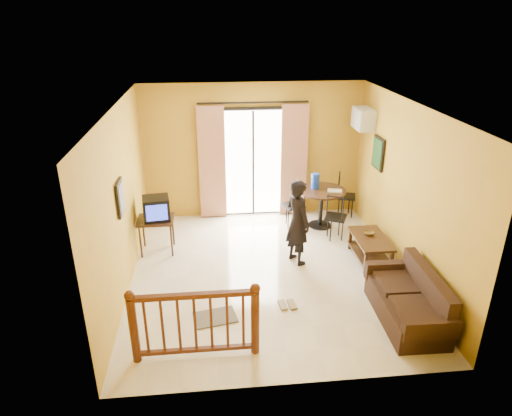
{
  "coord_description": "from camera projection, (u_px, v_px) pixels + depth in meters",
  "views": [
    {
      "loc": [
        -0.87,
        -6.57,
        4.07
      ],
      "look_at": [
        -0.17,
        0.2,
        1.12
      ],
      "focal_mm": 32.0,
      "sensor_mm": 36.0,
      "label": 1
    }
  ],
  "objects": [
    {
      "name": "stair_balustrade",
      "position": [
        195.0,
        320.0,
        5.63
      ],
      "size": [
        1.63,
        0.13,
        1.04
      ],
      "color": "#471E0F",
      "rests_on": "ground"
    },
    {
      "name": "bowl",
      "position": [
        369.0,
        233.0,
        8.03
      ],
      "size": [
        0.19,
        0.19,
        0.06
      ],
      "primitive_type": "imported",
      "rotation": [
        0.0,
        0.0,
        0.04
      ],
      "color": "brown",
      "rests_on": "coffee_table"
    },
    {
      "name": "room_shell",
      "position": [
        268.0,
        178.0,
        7.02
      ],
      "size": [
        5.0,
        5.0,
        5.0
      ],
      "color": "white",
      "rests_on": "ground"
    },
    {
      "name": "balcony_door",
      "position": [
        253.0,
        162.0,
        9.44
      ],
      "size": [
        2.25,
        0.14,
        2.46
      ],
      "color": "black",
      "rests_on": "ground"
    },
    {
      "name": "television",
      "position": [
        156.0,
        208.0,
        8.07
      ],
      "size": [
        0.51,
        0.47,
        0.41
      ],
      "rotation": [
        0.0,
        0.0,
        0.13
      ],
      "color": "black",
      "rests_on": "tv_table"
    },
    {
      "name": "sandals",
      "position": [
        287.0,
        305.0,
        6.84
      ],
      "size": [
        0.27,
        0.26,
        0.03
      ],
      "color": "brown",
      "rests_on": "ground"
    },
    {
      "name": "standing_person",
      "position": [
        298.0,
        222.0,
        7.77
      ],
      "size": [
        0.57,
        0.66,
        1.52
      ],
      "primitive_type": "imported",
      "rotation": [
        0.0,
        0.0,
        2.03
      ],
      "color": "black",
      "rests_on": "ground"
    },
    {
      "name": "sofa",
      "position": [
        410.0,
        302.0,
        6.44
      ],
      "size": [
        0.77,
        1.6,
        0.76
      ],
      "rotation": [
        0.0,
        0.0,
        -0.02
      ],
      "color": "black",
      "rests_on": "ground"
    },
    {
      "name": "ground",
      "position": [
        267.0,
        273.0,
        7.69
      ],
      "size": [
        5.0,
        5.0,
        0.0
      ],
      "primitive_type": "plane",
      "color": "beige",
      "rests_on": "ground"
    },
    {
      "name": "dining_table",
      "position": [
        322.0,
        197.0,
        9.14
      ],
      "size": [
        0.95,
        0.95,
        0.79
      ],
      "color": "black",
      "rests_on": "ground"
    },
    {
      "name": "water_jug",
      "position": [
        315.0,
        181.0,
        9.1
      ],
      "size": [
        0.16,
        0.16,
        0.31
      ],
      "primitive_type": "cylinder",
      "color": "#153AC8",
      "rests_on": "dining_table"
    },
    {
      "name": "coffee_table",
      "position": [
        370.0,
        245.0,
        7.99
      ],
      "size": [
        0.55,
        1.0,
        0.44
      ],
      "color": "black",
      "rests_on": "ground"
    },
    {
      "name": "tv_table",
      "position": [
        156.0,
        223.0,
        8.19
      ],
      "size": [
        0.65,
        0.54,
        0.65
      ],
      "color": "black",
      "rests_on": "ground"
    },
    {
      "name": "dining_chairs",
      "position": [
        324.0,
        226.0,
        9.37
      ],
      "size": [
        1.71,
        1.54,
        0.95
      ],
      "color": "black",
      "rests_on": "ground"
    },
    {
      "name": "serving_tray",
      "position": [
        335.0,
        191.0,
        9.0
      ],
      "size": [
        0.32,
        0.25,
        0.02
      ],
      "primitive_type": "cube",
      "rotation": [
        0.0,
        0.0,
        -0.29
      ],
      "color": "beige",
      "rests_on": "dining_table"
    },
    {
      "name": "botanical_print",
      "position": [
        378.0,
        153.0,
        8.43
      ],
      "size": [
        0.05,
        0.5,
        0.6
      ],
      "color": "black",
      "rests_on": "room_shell"
    },
    {
      "name": "picture_left",
      "position": [
        120.0,
        198.0,
        6.68
      ],
      "size": [
        0.05,
        0.42,
        0.52
      ],
      "color": "black",
      "rests_on": "room_shell"
    },
    {
      "name": "air_conditioner",
      "position": [
        363.0,
        119.0,
        8.82
      ],
      "size": [
        0.31,
        0.6,
        0.4
      ],
      "color": "silver",
      "rests_on": "room_shell"
    },
    {
      "name": "doormat",
      "position": [
        215.0,
        317.0,
        6.57
      ],
      "size": [
        0.67,
        0.51,
        0.02
      ],
      "primitive_type": "cube",
      "rotation": [
        0.0,
        0.0,
        0.2
      ],
      "color": "#595147",
      "rests_on": "ground"
    }
  ]
}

